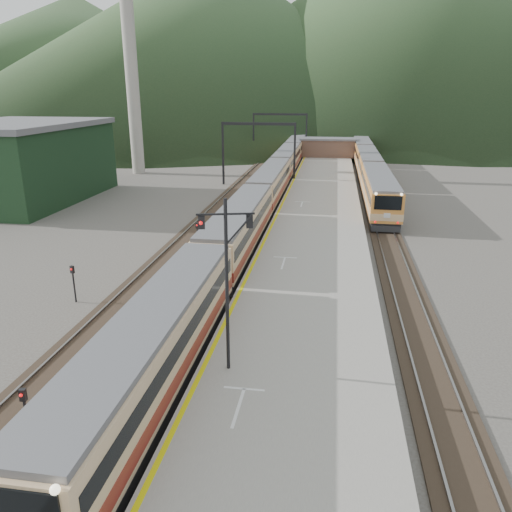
% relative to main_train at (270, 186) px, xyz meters
% --- Properties ---
extents(track_main, '(2.60, 200.00, 0.23)m').
position_rel_main_train_xyz_m(track_main, '(0.00, -4.97, -1.80)').
color(track_main, black).
rests_on(track_main, ground).
extents(track_far, '(2.60, 200.00, 0.23)m').
position_rel_main_train_xyz_m(track_far, '(-5.00, -4.97, -1.80)').
color(track_far, black).
rests_on(track_far, ground).
extents(track_second, '(2.60, 200.00, 0.23)m').
position_rel_main_train_xyz_m(track_second, '(11.50, -4.97, -1.80)').
color(track_second, black).
rests_on(track_second, ground).
extents(platform, '(8.00, 100.00, 1.00)m').
position_rel_main_train_xyz_m(platform, '(5.60, -6.97, -1.37)').
color(platform, gray).
rests_on(platform, ground).
extents(gantry_near, '(9.55, 0.25, 8.00)m').
position_rel_main_train_xyz_m(gantry_near, '(-2.85, 10.03, 3.72)').
color(gantry_near, black).
rests_on(gantry_near, ground).
extents(gantry_far, '(9.55, 0.25, 8.00)m').
position_rel_main_train_xyz_m(gantry_far, '(-2.85, 35.03, 3.72)').
color(gantry_far, black).
rests_on(gantry_far, ground).
extents(warehouse, '(14.50, 20.50, 8.60)m').
position_rel_main_train_xyz_m(warehouse, '(-28.00, -2.97, 2.45)').
color(warehouse, black).
rests_on(warehouse, ground).
extents(smokestack, '(1.80, 1.80, 30.00)m').
position_rel_main_train_xyz_m(smokestack, '(-22.00, 17.03, 13.13)').
color(smokestack, '#9E998E').
rests_on(smokestack, ground).
extents(station_shed, '(9.40, 4.40, 3.10)m').
position_rel_main_train_xyz_m(station_shed, '(5.60, 33.03, 0.70)').
color(station_shed, brown).
rests_on(station_shed, platform).
extents(hill_a, '(180.00, 180.00, 60.00)m').
position_rel_main_train_xyz_m(hill_a, '(-40.00, 145.03, 28.13)').
color(hill_a, '#2F4D2B').
rests_on(hill_a, ground).
extents(hill_b, '(220.00, 220.00, 75.00)m').
position_rel_main_train_xyz_m(hill_b, '(30.00, 185.03, 35.63)').
color(hill_b, '#2F4D2B').
rests_on(hill_b, ground).
extents(hill_d, '(200.00, 200.00, 55.00)m').
position_rel_main_train_xyz_m(hill_d, '(-120.00, 195.03, 25.63)').
color(hill_d, '#2F4D2B').
rests_on(hill_d, ground).
extents(main_train, '(2.68, 92.15, 3.27)m').
position_rel_main_train_xyz_m(main_train, '(0.00, 0.00, 0.00)').
color(main_train, tan).
rests_on(main_train, track_main).
extents(second_train, '(2.78, 57.05, 3.39)m').
position_rel_main_train_xyz_m(second_train, '(11.50, 17.07, 0.06)').
color(second_train, orange).
rests_on(second_train, track_second).
extents(signal_mast, '(2.15, 0.66, 7.16)m').
position_rel_main_train_xyz_m(signal_mast, '(2.89, -36.36, 3.49)').
color(signal_mast, black).
rests_on(signal_mast, platform).
extents(short_signal_a, '(0.23, 0.17, 2.27)m').
position_rel_main_train_xyz_m(short_signal_a, '(-3.35, -40.85, -0.40)').
color(short_signal_a, black).
rests_on(short_signal_a, ground).
extents(short_signal_b, '(0.22, 0.16, 2.27)m').
position_rel_main_train_xyz_m(short_signal_b, '(-3.33, -18.31, -0.40)').
color(short_signal_b, black).
rests_on(short_signal_b, ground).
extents(short_signal_c, '(0.26, 0.23, 2.27)m').
position_rel_main_train_xyz_m(short_signal_c, '(-7.91, -28.93, -0.40)').
color(short_signal_c, black).
rests_on(short_signal_c, ground).
extents(worker, '(0.80, 0.70, 1.85)m').
position_rel_main_train_xyz_m(worker, '(-2.98, -42.14, -0.94)').
color(worker, '#20222D').
rests_on(worker, ground).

